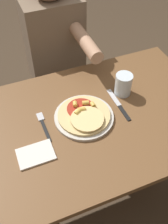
# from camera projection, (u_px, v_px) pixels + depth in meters

# --- Properties ---
(ground_plane) EXTENTS (8.00, 8.00, 0.00)m
(ground_plane) POSITION_uv_depth(u_px,v_px,m) (89.00, 192.00, 1.76)
(ground_plane) COLOR #423323
(dining_table) EXTENTS (1.19, 0.75, 0.76)m
(dining_table) POSITION_uv_depth(u_px,v_px,m) (91.00, 135.00, 1.29)
(dining_table) COLOR brown
(dining_table) RESTS_ON ground_plane
(plate) EXTENTS (0.27, 0.27, 0.01)m
(plate) POSITION_uv_depth(u_px,v_px,m) (84.00, 117.00, 1.20)
(plate) COLOR beige
(plate) RESTS_ON dining_table
(pizza) EXTENTS (0.24, 0.24, 0.04)m
(pizza) POSITION_uv_depth(u_px,v_px,m) (84.00, 115.00, 1.18)
(pizza) COLOR #DBBC7A
(pizza) RESTS_ON plate
(fork) EXTENTS (0.03, 0.18, 0.00)m
(fork) POSITION_uv_depth(u_px,v_px,m) (43.00, 125.00, 1.17)
(fork) COLOR black
(fork) RESTS_ON dining_table
(knife) EXTENTS (0.02, 0.22, 0.00)m
(knife) POSITION_uv_depth(u_px,v_px,m) (119.00, 105.00, 1.25)
(knife) COLOR black
(knife) RESTS_ON dining_table
(drinking_glass) EXTENTS (0.08, 0.08, 0.11)m
(drinking_glass) POSITION_uv_depth(u_px,v_px,m) (123.00, 84.00, 1.27)
(drinking_glass) COLOR silver
(drinking_glass) RESTS_ON dining_table
(napkin) EXTENTS (0.15, 0.10, 0.01)m
(napkin) POSITION_uv_depth(u_px,v_px,m) (36.00, 154.00, 1.06)
(napkin) COLOR silver
(napkin) RESTS_ON dining_table
(person_diner) EXTENTS (0.33, 0.52, 1.23)m
(person_diner) POSITION_uv_depth(u_px,v_px,m) (56.00, 50.00, 1.63)
(person_diner) COLOR #2D2D38
(person_diner) RESTS_ON ground_plane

